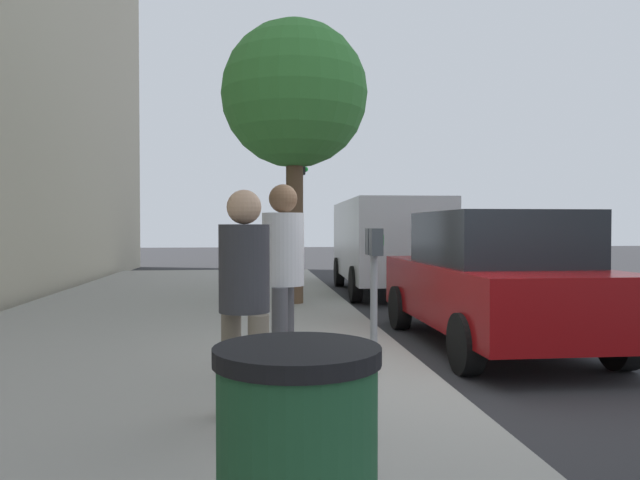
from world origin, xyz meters
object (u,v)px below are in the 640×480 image
(pedestrian_at_meter, at_px, (283,262))
(street_tree, at_px, (295,96))
(traffic_signal, at_px, (297,188))
(parked_sedan_near, at_px, (493,279))
(parked_van_far, at_px, (386,240))
(pedestrian_bystander, at_px, (244,287))
(parking_meter, at_px, (374,269))

(pedestrian_at_meter, relative_size, street_tree, 0.35)
(pedestrian_at_meter, bearing_deg, traffic_signal, 97.17)
(parked_sedan_near, relative_size, traffic_signal, 1.22)
(pedestrian_at_meter, relative_size, parked_van_far, 0.35)
(pedestrian_at_meter, distance_m, parked_sedan_near, 3.39)
(pedestrian_bystander, xyz_separation_m, parked_van_far, (9.52, -3.18, 0.12))
(parking_meter, bearing_deg, street_tree, 4.36)
(parked_sedan_near, bearing_deg, parked_van_far, 0.00)
(pedestrian_bystander, xyz_separation_m, parked_sedan_near, (3.12, -3.18, -0.24))
(parked_sedan_near, relative_size, street_tree, 0.84)
(parked_sedan_near, xyz_separation_m, street_tree, (3.63, 2.36, 3.11))
(pedestrian_bystander, bearing_deg, street_tree, 49.73)
(street_tree, relative_size, traffic_signal, 1.46)
(parked_van_far, xyz_separation_m, traffic_signal, (1.50, 2.00, 1.32))
(pedestrian_at_meter, height_order, pedestrian_bystander, pedestrian_at_meter)
(parking_meter, xyz_separation_m, parked_sedan_near, (1.78, -1.95, -0.27))
(parked_sedan_near, distance_m, street_tree, 5.32)
(parking_meter, xyz_separation_m, pedestrian_at_meter, (-0.05, 0.89, 0.07))
(pedestrian_at_meter, height_order, traffic_signal, traffic_signal)
(parked_sedan_near, bearing_deg, pedestrian_at_meter, 122.89)
(pedestrian_bystander, bearing_deg, parked_sedan_near, 11.17)
(pedestrian_bystander, bearing_deg, parking_meter, 14.08)
(parking_meter, bearing_deg, parked_sedan_near, -47.47)
(pedestrian_at_meter, xyz_separation_m, parked_sedan_near, (1.83, -2.83, -0.34))
(parking_meter, relative_size, street_tree, 0.27)
(parked_sedan_near, relative_size, parked_van_far, 0.84)
(traffic_signal, bearing_deg, pedestrian_bystander, 173.92)
(parking_meter, distance_m, parked_van_far, 8.41)
(parked_sedan_near, xyz_separation_m, traffic_signal, (7.90, 2.00, 1.68))
(parked_sedan_near, distance_m, parked_van_far, 6.41)
(parked_sedan_near, bearing_deg, pedestrian_bystander, 134.54)
(traffic_signal, bearing_deg, parking_meter, -179.67)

